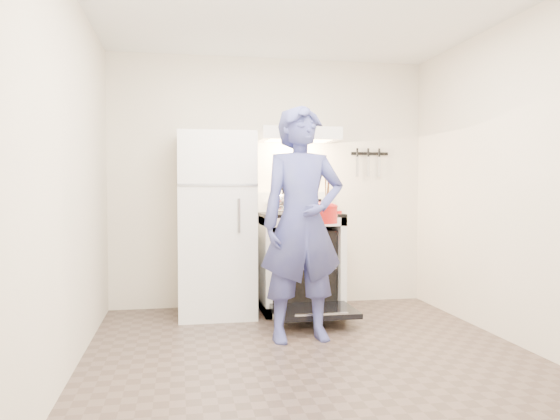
% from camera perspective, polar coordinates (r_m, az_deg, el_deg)
% --- Properties ---
extents(floor, '(3.60, 3.60, 0.00)m').
position_cam_1_polar(floor, '(3.97, 3.46, -15.19)').
color(floor, '#504039').
rests_on(floor, ground).
extents(back_wall, '(3.20, 0.02, 2.50)m').
position_cam_1_polar(back_wall, '(5.55, -1.00, 2.93)').
color(back_wall, beige).
rests_on(back_wall, ground).
extents(refrigerator, '(0.70, 0.70, 1.70)m').
position_cam_1_polar(refrigerator, '(5.14, -6.74, -1.51)').
color(refrigerator, white).
rests_on(refrigerator, floor).
extents(stove_body, '(0.76, 0.65, 0.92)m').
position_cam_1_polar(stove_body, '(5.32, 2.04, -5.58)').
color(stove_body, white).
rests_on(stove_body, floor).
extents(cooktop, '(0.76, 0.65, 0.03)m').
position_cam_1_polar(cooktop, '(5.28, 2.05, -0.47)').
color(cooktop, black).
rests_on(cooktop, stove_body).
extents(backsplash, '(0.76, 0.07, 0.20)m').
position_cam_1_polar(backsplash, '(5.55, 1.41, 0.86)').
color(backsplash, white).
rests_on(backsplash, cooktop).
extents(oven_door, '(0.70, 0.54, 0.04)m').
position_cam_1_polar(oven_door, '(4.81, 3.60, -10.50)').
color(oven_door, black).
rests_on(oven_door, floor).
extents(oven_rack, '(0.60, 0.52, 0.01)m').
position_cam_1_polar(oven_rack, '(5.33, 2.04, -5.79)').
color(oven_rack, gray).
rests_on(oven_rack, stove_body).
extents(range_hood, '(0.76, 0.50, 0.12)m').
position_cam_1_polar(range_hood, '(5.37, 1.89, 7.86)').
color(range_hood, white).
rests_on(range_hood, back_wall).
extents(knife_strip, '(0.40, 0.02, 0.03)m').
position_cam_1_polar(knife_strip, '(5.81, 9.34, 5.83)').
color(knife_strip, black).
rests_on(knife_strip, back_wall).
extents(pizza_stone, '(0.32, 0.32, 0.02)m').
position_cam_1_polar(pizza_stone, '(5.26, 2.06, -5.75)').
color(pizza_stone, '#876446').
rests_on(pizza_stone, oven_rack).
extents(tea_kettle, '(0.21, 0.17, 0.25)m').
position_cam_1_polar(tea_kettle, '(5.33, -0.19, 1.09)').
color(tea_kettle, silver).
rests_on(tea_kettle, cooktop).
extents(utensil_jar, '(0.09, 0.09, 0.13)m').
position_cam_1_polar(utensil_jar, '(5.15, 4.97, 0.68)').
color(utensil_jar, silver).
rests_on(utensil_jar, cooktop).
extents(person, '(0.70, 0.50, 1.83)m').
position_cam_1_polar(person, '(4.25, 2.35, -1.45)').
color(person, navy).
rests_on(person, floor).
extents(dutch_oven, '(0.37, 0.30, 0.24)m').
position_cam_1_polar(dutch_oven, '(4.65, 4.15, -0.50)').
color(dutch_oven, red).
rests_on(dutch_oven, person).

